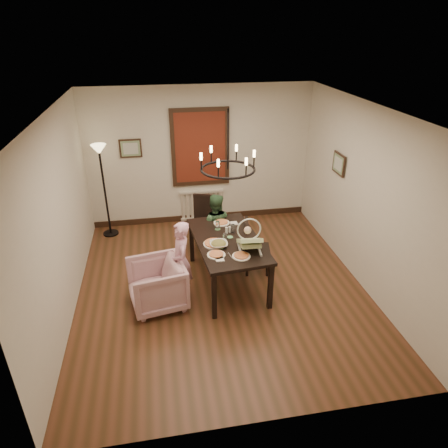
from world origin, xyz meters
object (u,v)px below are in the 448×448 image
object	(u,v)px
elderly_woman	(182,267)
baby_bouncer	(249,239)
seated_man	(215,232)
chair_far	(204,223)
dining_table	(227,244)
chair_right	(257,246)
armchair	(157,284)
drinking_glass	(225,238)
floor_lamp	(105,193)

from	to	relation	value
elderly_woman	baby_bouncer	distance (m)	1.11
seated_man	chair_far	bearing A→B (deg)	-54.74
dining_table	chair_right	distance (m)	0.66
chair_right	armchair	world-z (taller)	chair_right
seated_man	dining_table	bearing A→B (deg)	106.43
drinking_glass	floor_lamp	bearing A→B (deg)	132.82
seated_man	drinking_glass	distance (m)	0.98
seated_man	baby_bouncer	xyz separation A→B (m)	(0.33, -1.20, 0.47)
chair_far	elderly_woman	bearing A→B (deg)	-91.80
baby_bouncer	floor_lamp	world-z (taller)	floor_lamp
elderly_woman	baby_bouncer	bearing A→B (deg)	79.52
dining_table	baby_bouncer	xyz separation A→B (m)	(0.26, -0.37, 0.26)
seated_man	floor_lamp	xyz separation A→B (m)	(-1.95, 1.21, 0.40)
armchair	floor_lamp	xyz separation A→B (m)	(-0.89, 2.44, 0.54)
baby_bouncer	dining_table	bearing A→B (deg)	129.29
elderly_woman	drinking_glass	xyz separation A→B (m)	(0.69, 0.17, 0.35)
chair_right	baby_bouncer	xyz separation A→B (m)	(-0.30, -0.62, 0.50)
chair_far	baby_bouncer	distance (m)	1.70
armchair	baby_bouncer	bearing A→B (deg)	80.75
chair_far	seated_man	world-z (taller)	same
chair_right	elderly_woman	world-z (taller)	elderly_woman
armchair	drinking_glass	size ratio (longest dim) A/B	6.08
drinking_glass	elderly_woman	bearing A→B (deg)	-165.88
chair_far	chair_right	bearing A→B (deg)	-31.86
drinking_glass	floor_lamp	world-z (taller)	floor_lamp
chair_far	floor_lamp	distance (m)	2.02
dining_table	seated_man	distance (m)	0.87
chair_far	elderly_woman	world-z (taller)	elderly_woman
chair_right	elderly_woman	size ratio (longest dim) A/B	0.90
dining_table	armchair	xyz separation A→B (m)	(-1.13, -0.39, -0.36)
elderly_woman	floor_lamp	bearing A→B (deg)	-154.48
dining_table	chair_far	size ratio (longest dim) A/B	1.79
drinking_glass	dining_table	bearing A→B (deg)	51.13
chair_far	drinking_glass	bearing A→B (deg)	-64.05
elderly_woman	dining_table	bearing A→B (deg)	104.57
armchair	drinking_glass	distance (m)	1.23
baby_bouncer	chair_right	bearing A→B (deg)	68.66
chair_far	floor_lamp	world-z (taller)	floor_lamp
elderly_woman	armchair	bearing A→B (deg)	-72.04
drinking_glass	floor_lamp	xyz separation A→B (m)	(-1.96, 2.12, 0.03)
armchair	seated_man	size ratio (longest dim) A/B	0.79
dining_table	elderly_woman	distance (m)	0.81
chair_far	armchair	size ratio (longest dim) A/B	1.26
elderly_woman	seated_man	bearing A→B (deg)	144.36
chair_right	baby_bouncer	distance (m)	0.85
armchair	baby_bouncer	distance (m)	1.52
baby_bouncer	chair_far	bearing A→B (deg)	111.45
dining_table	floor_lamp	distance (m)	2.88
chair_right	seated_man	xyz separation A→B (m)	(-0.63, 0.58, 0.03)
chair_right	drinking_glass	bearing A→B (deg)	128.17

